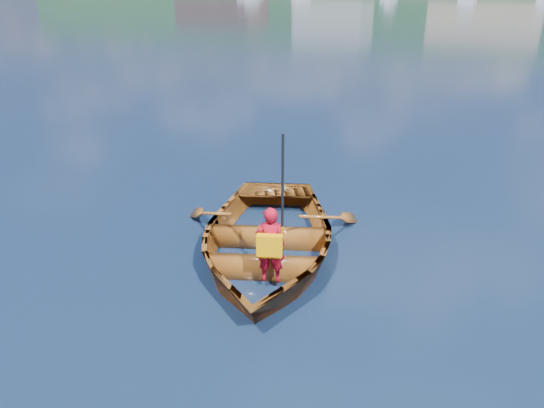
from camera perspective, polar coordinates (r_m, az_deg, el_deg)
The scene contains 3 objects.
ground at distance 8.06m, azimuth 3.53°, elevation -6.01°, with size 600.00×600.00×0.00m.
rowboat at distance 8.05m, azimuth -0.72°, elevation -3.70°, with size 4.21×4.97×0.88m.
child_paddler at distance 7.07m, azimuth -0.17°, elevation -4.33°, with size 0.46×0.43×2.03m.
Camera 1 is at (2.32, -6.66, 3.90)m, focal length 35.00 mm.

